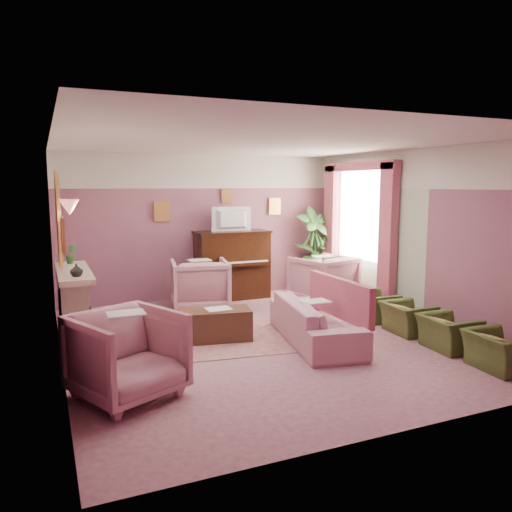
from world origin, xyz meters
name	(u,v)px	position (x,y,z in m)	size (l,w,h in m)	color
floor	(265,339)	(0.00, 0.00, 0.00)	(5.50, 6.00, 0.01)	#95616E
ceiling	(266,142)	(0.00, 0.00, 2.80)	(5.50, 6.00, 0.01)	silver
wall_back	(202,227)	(0.00, 3.00, 1.40)	(5.50, 0.02, 2.80)	#6A4360
wall_front	(409,279)	(0.00, -3.00, 1.40)	(5.50, 0.02, 2.80)	#6A4360
wall_left	(56,253)	(-2.75, 0.00, 1.40)	(0.02, 6.00, 2.80)	#6A4360
wall_right	(419,235)	(2.75, 0.00, 1.40)	(0.02, 6.00, 2.80)	#6A4360
picture_rail_band	(202,171)	(0.00, 2.99, 2.47)	(5.50, 0.01, 0.65)	beige
stripe_panel	(370,246)	(2.73, 1.30, 1.07)	(0.01, 3.00, 2.15)	#A8B69D
fireplace_surround	(73,317)	(-2.59, 0.20, 0.55)	(0.30, 1.40, 1.10)	#B8AC90
fireplace_inset	(82,328)	(-2.49, 0.20, 0.40)	(0.18, 0.72, 0.68)	black
fire_ember	(86,341)	(-2.45, 0.20, 0.22)	(0.06, 0.54, 0.10)	#E94005
mantel_shelf	(73,273)	(-2.56, 0.20, 1.12)	(0.40, 1.55, 0.07)	#B8AC90
hearth	(92,356)	(-2.39, 0.20, 0.01)	(0.55, 1.50, 0.02)	#B8AC90
mirror_frame	(58,219)	(-2.70, 0.20, 1.80)	(0.04, 0.72, 1.20)	gold
mirror_glass	(61,219)	(-2.67, 0.20, 1.80)	(0.01, 0.60, 1.06)	silver
sconce_shade	(69,207)	(-2.62, -0.85, 1.98)	(0.20, 0.20, 0.16)	#FF917F
piano	(232,265)	(0.50, 2.68, 0.65)	(1.40, 0.60, 1.30)	black
piano_keyshelf	(239,264)	(0.50, 2.33, 0.72)	(1.30, 0.12, 0.06)	black
piano_keys	(239,262)	(0.50, 2.33, 0.76)	(1.20, 0.08, 0.02)	white
piano_top	(232,232)	(0.50, 2.68, 1.31)	(1.45, 0.65, 0.04)	black
television	(233,217)	(0.50, 2.63, 1.60)	(0.80, 0.12, 0.48)	black
print_back_left	(162,211)	(-0.80, 2.96, 1.72)	(0.30, 0.03, 0.38)	gold
print_back_right	(275,206)	(1.55, 2.96, 1.78)	(0.26, 0.03, 0.34)	gold
print_back_mid	(227,196)	(0.50, 2.96, 2.00)	(0.22, 0.03, 0.26)	gold
print_left_wall	(63,236)	(-2.71, -1.20, 1.72)	(0.03, 0.28, 0.36)	gold
window_blind	(361,212)	(2.70, 1.55, 1.70)	(0.03, 1.40, 1.80)	beige
curtain_left	(388,238)	(2.62, 0.63, 1.30)	(0.16, 0.34, 2.60)	#A3475B
curtain_right	(331,230)	(2.62, 2.47, 1.30)	(0.16, 0.34, 2.60)	#A3475B
pelmet	(359,166)	(2.62, 1.55, 2.56)	(0.16, 2.20, 0.16)	#A3475B
mantel_plant	(71,254)	(-2.55, 0.75, 1.29)	(0.16, 0.16, 0.28)	#326B2D
mantel_vase	(76,270)	(-2.55, -0.30, 1.23)	(0.16, 0.16, 0.16)	beige
area_rug	(221,338)	(-0.59, 0.27, 0.01)	(2.50, 1.80, 0.01)	#9A6260
coffee_table	(215,325)	(-0.68, 0.23, 0.23)	(1.00, 0.50, 0.45)	#422819
table_paper	(219,309)	(-0.63, 0.23, 0.46)	(0.35, 0.28, 0.01)	silver
sofa	(315,313)	(0.60, -0.40, 0.41)	(0.68, 2.05, 0.83)	#B87E8D
sofa_throw	(340,298)	(1.00, -0.40, 0.60)	(0.10, 1.55, 0.57)	#A3475B
floral_armchair_left	(200,282)	(-0.37, 2.00, 0.51)	(0.97, 0.97, 1.01)	#B87E8D
floral_armchair_right	(323,277)	(1.89, 1.55, 0.51)	(0.97, 0.97, 1.01)	#B87E8D
floral_armchair_front	(127,350)	(-2.15, -1.26, 0.51)	(0.97, 0.97, 1.01)	#B87E8D
olive_chair_a	(500,345)	(2.08, -2.22, 0.31)	(0.50, 0.71, 0.61)	#425223
olive_chair_b	(449,327)	(2.08, -1.40, 0.31)	(0.50, 0.71, 0.61)	#425223
olive_chair_c	(408,313)	(2.08, -0.58, 0.31)	(0.50, 0.71, 0.61)	#425223
olive_chair_d	(374,302)	(2.08, 0.24, 0.31)	(0.50, 0.71, 0.61)	#425223
side_table	(315,275)	(2.32, 2.60, 0.35)	(0.52, 0.52, 0.70)	silver
side_plant_big	(315,250)	(2.32, 2.60, 0.87)	(0.30, 0.30, 0.34)	#326B2D
side_plant_small	(322,252)	(2.44, 2.50, 0.84)	(0.16, 0.16, 0.28)	#326B2D
palm_pot	(313,283)	(2.28, 2.59, 0.17)	(0.34, 0.34, 0.34)	#9F5B46
palm_plant	(314,241)	(2.28, 2.59, 1.06)	(0.76, 0.76, 1.44)	#326B2D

